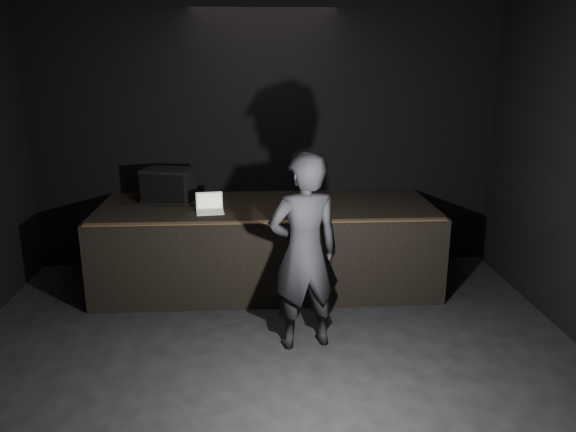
# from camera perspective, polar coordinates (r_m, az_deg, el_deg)

# --- Properties ---
(ground) EXTENTS (7.00, 7.00, 0.00)m
(ground) POSITION_cam_1_polar(r_m,az_deg,el_deg) (4.64, -1.28, -19.93)
(ground) COLOR black
(ground) RESTS_ON ground
(room_walls) EXTENTS (6.10, 7.10, 3.52)m
(room_walls) POSITION_cam_1_polar(r_m,az_deg,el_deg) (3.83, -1.46, 5.43)
(room_walls) COLOR black
(room_walls) RESTS_ON ground
(stage_riser) EXTENTS (4.00, 1.50, 1.00)m
(stage_riser) POSITION_cam_1_polar(r_m,az_deg,el_deg) (6.86, -2.14, -2.98)
(stage_riser) COLOR black
(stage_riser) RESTS_ON ground
(riser_lip) EXTENTS (3.92, 0.10, 0.01)m
(riser_lip) POSITION_cam_1_polar(r_m,az_deg,el_deg) (6.03, -2.04, -0.61)
(riser_lip) COLOR brown
(riser_lip) RESTS_ON stage_riser
(stage_monitor) EXTENTS (0.68, 0.56, 0.40)m
(stage_monitor) POSITION_cam_1_polar(r_m,az_deg,el_deg) (7.06, -12.05, 3.10)
(stage_monitor) COLOR black
(stage_monitor) RESTS_ON stage_riser
(cable) EXTENTS (1.01, 0.09, 0.02)m
(cable) POSITION_cam_1_polar(r_m,az_deg,el_deg) (6.88, -12.37, 1.14)
(cable) COLOR black
(cable) RESTS_ON stage_riser
(laptop) EXTENTS (0.34, 0.31, 0.21)m
(laptop) POSITION_cam_1_polar(r_m,az_deg,el_deg) (6.50, -7.95, 0.91)
(laptop) COLOR silver
(laptop) RESTS_ON stage_riser
(beer_can) EXTENTS (0.07, 0.07, 0.17)m
(beer_can) POSITION_cam_1_polar(r_m,az_deg,el_deg) (6.63, -8.02, 1.48)
(beer_can) COLOR silver
(beer_can) RESTS_ON stage_riser
(plastic_cup) EXTENTS (0.09, 0.09, 0.11)m
(plastic_cup) POSITION_cam_1_polar(r_m,az_deg,el_deg) (6.58, 2.83, 1.25)
(plastic_cup) COLOR white
(plastic_cup) RESTS_ON stage_riser
(wii_remote) EXTENTS (0.07, 0.15, 0.03)m
(wii_remote) POSITION_cam_1_polar(r_m,az_deg,el_deg) (6.18, 2.43, -0.13)
(wii_remote) COLOR white
(wii_remote) RESTS_ON stage_riser
(person) EXTENTS (0.78, 0.60, 1.90)m
(person) POSITION_cam_1_polar(r_m,az_deg,el_deg) (5.27, 1.66, -3.71)
(person) COLOR black
(person) RESTS_ON ground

